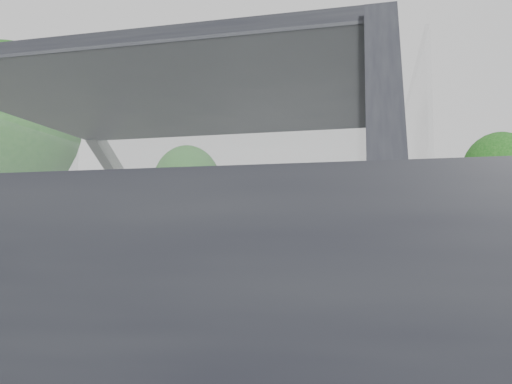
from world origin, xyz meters
The scene contains 11 objects.
subject_car centered at (0.00, 0.00, 0.72)m, with size 1.80×4.00×1.45m, color black.
dashboard centered at (0.00, 0.62, 0.85)m, with size 1.58×0.45×0.30m, color black.
driver_seat centered at (-0.40, -0.29, 0.88)m, with size 0.50×0.72×0.42m, color black.
passenger_seat centered at (0.40, -0.29, 0.88)m, with size 0.50×0.72×0.42m, color black.
steering_wheel centered at (-0.40, 0.33, 0.92)m, with size 0.36×0.36×0.04m, color black.
cat centered at (0.18, 0.61, 1.09)m, with size 0.60×0.19×0.27m, color #9A9A9D.
other_car centered at (0.64, 16.17, 0.75)m, with size 1.81×4.58×1.51m, color silver.
highway_sign centered at (6.18, 23.89, 1.28)m, with size 0.10×1.02×2.55m, color #0D491E.
tree_2 centered at (8.46, 30.38, 3.51)m, with size 4.64×4.64×7.03m, color #104611, non-canonical shape.
tree_5 centered at (-11.58, 12.43, 3.73)m, with size 4.93×4.93×7.46m, color #104611, non-canonical shape.
tree_6 centered at (-10.30, 26.42, 3.15)m, with size 4.15×4.15×6.29m, color #104611, non-canonical shape.
Camera 1 is at (0.75, -2.31, 0.85)m, focal length 35.00 mm.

